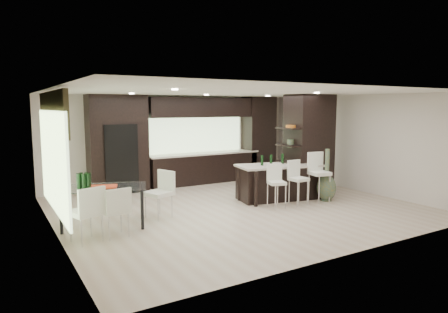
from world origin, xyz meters
TOP-DOWN VIEW (x-y plane):
  - ground at (0.00, 0.00)m, footprint 8.00×8.00m
  - back_wall at (0.00, 3.50)m, footprint 8.00×0.02m
  - left_wall at (-4.00, 0.00)m, footprint 0.02×7.00m
  - right_wall at (4.00, 0.00)m, footprint 0.02×7.00m
  - ceiling at (0.00, 0.00)m, footprint 8.00×7.00m
  - window_left at (-3.96, 0.20)m, footprint 0.04×3.20m
  - window_back at (0.60, 3.46)m, footprint 3.40×0.04m
  - stone_accent at (-3.93, 0.20)m, footprint 0.08×3.00m
  - ceiling_spots at (0.00, 0.25)m, footprint 4.00×3.00m
  - back_cabinetry at (0.50, 3.17)m, footprint 6.80×0.68m
  - refrigerator at (-1.90, 3.12)m, footprint 0.90×0.68m
  - partition_column at (2.60, 0.40)m, footprint 1.20×0.80m
  - kitchen_island at (1.40, 0.19)m, footprint 2.28×1.32m
  - stool_left at (0.74, -0.56)m, footprint 0.46×0.46m
  - stool_mid at (1.40, -0.56)m, footprint 0.41×0.41m
  - stool_right at (2.06, -0.59)m, footprint 0.51×0.51m
  - bench at (1.37, 0.28)m, footprint 1.25×0.84m
  - floor_vase at (2.30, -0.60)m, footprint 0.55×0.55m
  - dining_table at (-3.08, 0.10)m, footprint 1.86×1.42m
  - chair_near at (-3.08, -0.68)m, footprint 0.50×0.50m
  - chair_far at (-3.59, -0.70)m, footprint 0.62×0.62m
  - chair_end at (-1.93, 0.10)m, footprint 0.64×0.64m

SIDE VIEW (x-z plane):
  - ground at x=0.00m, z-range 0.00..0.00m
  - bench at x=1.37m, z-range 0.00..0.45m
  - dining_table at x=-3.08m, z-range 0.00..0.79m
  - stool_left at x=0.74m, z-range 0.00..0.84m
  - chair_near at x=-3.08m, z-range 0.00..0.86m
  - stool_mid at x=1.40m, z-range 0.00..0.87m
  - kitchen_island at x=1.40m, z-range 0.00..0.89m
  - chair_far at x=-3.59m, z-range 0.00..0.92m
  - chair_end at x=-1.93m, z-range 0.00..0.93m
  - stool_right at x=2.06m, z-range 0.00..1.00m
  - floor_vase at x=2.30m, z-range 0.00..1.32m
  - refrigerator at x=-1.90m, z-range 0.00..1.90m
  - back_wall at x=0.00m, z-range 0.00..2.70m
  - left_wall at x=-4.00m, z-range 0.00..2.70m
  - right_wall at x=4.00m, z-range 0.00..2.70m
  - window_left at x=-3.96m, z-range 0.40..2.30m
  - back_cabinetry at x=0.50m, z-range 0.00..2.70m
  - partition_column at x=2.60m, z-range 0.00..2.70m
  - window_back at x=0.60m, z-range 0.95..2.15m
  - stone_accent at x=-3.93m, z-range 1.85..2.65m
  - ceiling_spots at x=0.00m, z-range 2.67..2.69m
  - ceiling at x=0.00m, z-range 2.69..2.71m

